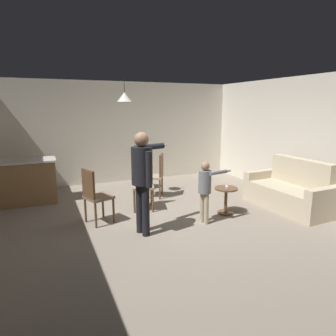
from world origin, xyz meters
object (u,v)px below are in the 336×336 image
(couch_floral, at_px, (290,192))
(spare_remote_on_table, at_px, (227,187))
(person_child, at_px, (205,185))
(kitchen_counter, at_px, (26,182))
(dining_chair_centre_back, at_px, (143,183))
(dining_chair_near_wall, at_px, (95,194))
(dining_chair_by_counter, at_px, (156,174))
(person_adult, at_px, (143,172))
(side_table_by_couch, at_px, (226,197))
(potted_plant_corner, at_px, (143,173))

(couch_floral, bearing_deg, spare_remote_on_table, 78.82)
(person_child, bearing_deg, kitchen_counter, -139.58)
(dining_chair_centre_back, relative_size, spare_remote_on_table, 7.69)
(kitchen_counter, distance_m, dining_chair_near_wall, 2.09)
(kitchen_counter, bearing_deg, dining_chair_near_wall, -56.16)
(dining_chair_by_counter, bearing_deg, kitchen_counter, 106.67)
(dining_chair_by_counter, bearing_deg, couch_floral, -97.74)
(couch_floral, relative_size, kitchen_counter, 1.45)
(person_adult, height_order, dining_chair_by_counter, person_adult)
(side_table_by_couch, height_order, spare_remote_on_table, spare_remote_on_table)
(dining_chair_near_wall, distance_m, dining_chair_centre_back, 1.12)
(person_child, height_order, spare_remote_on_table, person_child)
(person_child, relative_size, dining_chair_near_wall, 1.12)
(person_adult, height_order, person_child, person_adult)
(dining_chair_near_wall, relative_size, dining_chair_centre_back, 1.00)
(side_table_by_couch, height_order, person_adult, person_adult)
(person_child, distance_m, spare_remote_on_table, 0.69)
(dining_chair_by_counter, relative_size, dining_chair_centre_back, 1.00)
(potted_plant_corner, bearing_deg, dining_chair_near_wall, -128.74)
(kitchen_counter, xyz_separation_m, dining_chair_near_wall, (1.16, -1.74, 0.07))
(side_table_by_couch, distance_m, person_child, 0.76)
(dining_chair_centre_back, bearing_deg, dining_chair_near_wall, 38.45)
(dining_chair_by_counter, height_order, potted_plant_corner, dining_chair_by_counter)
(dining_chair_centre_back, bearing_deg, potted_plant_corner, -92.93)
(person_child, height_order, dining_chair_centre_back, person_child)
(side_table_by_couch, bearing_deg, dining_chair_near_wall, 168.67)
(person_adult, distance_m, dining_chair_by_counter, 2.09)
(couch_floral, distance_m, potted_plant_corner, 3.48)
(dining_chair_by_counter, xyz_separation_m, dining_chair_centre_back, (-0.54, -0.63, 0.00))
(couch_floral, distance_m, side_table_by_couch, 1.43)
(kitchen_counter, relative_size, dining_chair_centre_back, 1.26)
(side_table_by_couch, distance_m, spare_remote_on_table, 0.21)
(person_child, bearing_deg, couch_floral, 80.98)
(side_table_by_couch, bearing_deg, person_adult, -171.60)
(couch_floral, bearing_deg, side_table_by_couch, 78.76)
(person_child, height_order, dining_chair_near_wall, person_child)
(person_child, xyz_separation_m, spare_remote_on_table, (0.62, 0.25, -0.16))
(person_adult, relative_size, potted_plant_corner, 2.30)
(dining_chair_by_counter, bearing_deg, potted_plant_corner, 33.80)
(couch_floral, bearing_deg, dining_chair_centre_back, 65.64)
(dining_chair_centre_back, bearing_deg, dining_chair_by_counter, -114.68)
(kitchen_counter, bearing_deg, person_child, -39.86)
(person_adult, bearing_deg, dining_chair_by_counter, 138.24)
(kitchen_counter, distance_m, dining_chair_centre_back, 2.55)
(dining_chair_by_counter, distance_m, spare_remote_on_table, 1.77)
(person_child, xyz_separation_m, dining_chair_by_counter, (-0.23, 1.80, -0.15))
(person_child, bearing_deg, side_table_by_couch, 102.53)
(dining_chair_centre_back, distance_m, spare_remote_on_table, 1.67)
(kitchen_counter, xyz_separation_m, side_table_by_couch, (3.58, -2.22, -0.15))
(kitchen_counter, height_order, person_adult, person_adult)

